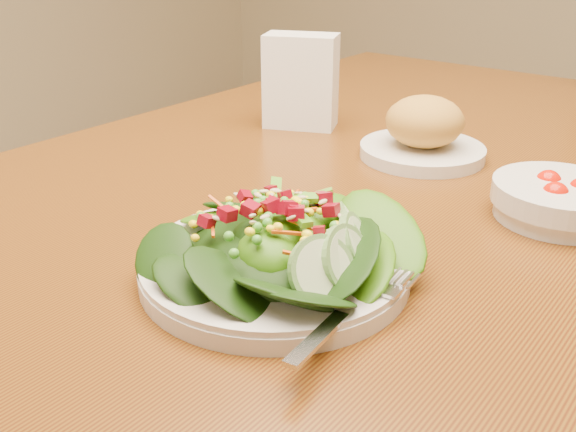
% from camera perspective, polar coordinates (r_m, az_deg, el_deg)
% --- Properties ---
extents(dining_table, '(0.90, 1.40, 0.75)m').
position_cam_1_polar(dining_table, '(0.93, 7.71, -1.25)').
color(dining_table, brown).
rests_on(dining_table, ground_plane).
extents(salad_plate, '(0.26, 0.25, 0.07)m').
position_cam_1_polar(salad_plate, '(0.58, -0.54, -3.28)').
color(salad_plate, silver).
rests_on(salad_plate, dining_table).
extents(bread_plate, '(0.17, 0.17, 0.09)m').
position_cam_1_polar(bread_plate, '(0.91, 11.97, 7.24)').
color(bread_plate, silver).
rests_on(bread_plate, dining_table).
extents(tomato_bowl, '(0.15, 0.15, 0.05)m').
position_cam_1_polar(tomato_bowl, '(0.76, 22.98, 1.32)').
color(tomato_bowl, silver).
rests_on(tomato_bowl, dining_table).
extents(napkin_holder, '(0.13, 0.10, 0.14)m').
position_cam_1_polar(napkin_holder, '(1.03, 1.15, 12.10)').
color(napkin_holder, white).
rests_on(napkin_holder, dining_table).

